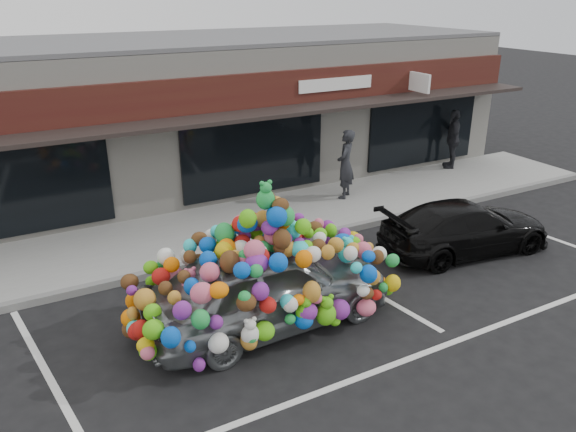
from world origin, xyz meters
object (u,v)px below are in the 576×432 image
black_sedan (465,227)px  pedestrian_a (346,164)px  toy_car (267,277)px  pedestrian_c (453,139)px

black_sedan → pedestrian_a: size_ratio=2.11×
toy_car → black_sedan: toy_car is taller
toy_car → black_sedan: 5.36m
toy_car → pedestrian_c: 10.74m
black_sedan → pedestrian_c: pedestrian_c is taller
black_sedan → pedestrian_c: size_ratio=2.13×
black_sedan → pedestrian_c: (4.06, 4.69, 0.52)m
pedestrian_a → pedestrian_c: (4.67, 0.71, -0.01)m
pedestrian_c → pedestrian_a: bearing=-44.7°
black_sedan → pedestrian_a: bearing=15.8°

